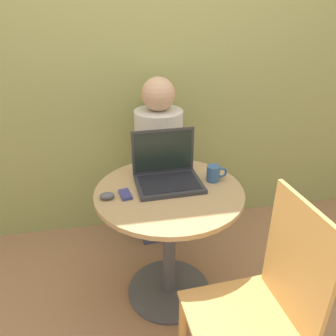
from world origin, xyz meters
name	(u,v)px	position (x,y,z in m)	size (l,w,h in m)	color
ground_plane	(169,291)	(0.00, 0.00, 0.00)	(12.00, 12.00, 0.00)	#9E704C
back_wall	(146,49)	(0.00, 0.78, 1.30)	(7.00, 0.05, 2.60)	#939956
round_table	(169,223)	(0.00, 0.00, 0.50)	(0.76, 0.76, 0.71)	#4C4C51
laptop	(167,172)	(0.01, 0.08, 0.76)	(0.35, 0.27, 0.27)	#2D2D33
cell_phone	(125,194)	(-0.22, -0.02, 0.72)	(0.07, 0.10, 0.02)	navy
computer_mouse	(107,196)	(-0.31, -0.03, 0.72)	(0.07, 0.05, 0.03)	#4C4C51
coffee_cup	(214,173)	(0.25, 0.05, 0.75)	(0.11, 0.07, 0.09)	#335684
chair_empty	(260,312)	(0.23, -0.62, 0.49)	(0.42, 0.42, 0.96)	tan
person_seated	(157,172)	(0.04, 0.62, 0.49)	(0.34, 0.50, 1.17)	#3D4766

